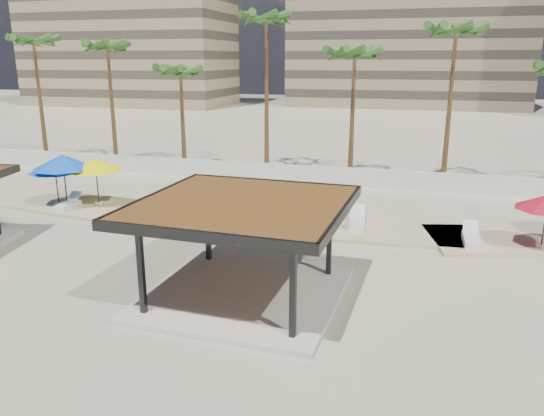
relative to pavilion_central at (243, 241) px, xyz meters
The scene contains 19 objects.
ground 3.08m from the pavilion_central, 153.54° to the left, with size 200.00×200.00×0.00m, color #CFB889.
promenade 8.92m from the pavilion_central, 90.61° to the left, with size 44.45×7.97×0.24m.
boundary_wall 17.23m from the pavilion_central, 97.00° to the left, with size 56.00×0.30×1.20m, color silver.
building_west 82.99m from the pavilion_central, 122.56° to the left, with size 34.00×16.00×32.40m.
building_mid 80.01m from the pavilion_central, 88.62° to the left, with size 38.00×16.00×30.40m.
pavilion_central is the anchor object (origin of this frame).
umbrella_a 14.82m from the pavilion_central, 148.57° to the left, with size 4.07×4.07×2.78m.
umbrella_b 14.00m from the pavilion_central, 142.94° to the left, with size 3.12×3.12×2.54m.
umbrella_f 15.24m from the pavilion_central, 149.66° to the left, with size 2.85×2.85×2.48m.
lounger_a 14.36m from the pavilion_central, 149.31° to the left, with size 0.73×1.93×0.72m.
lounger_b 7.22m from the pavilion_central, 78.46° to the left, with size 1.54×2.40×0.87m.
lounger_c 8.99m from the pavilion_central, 71.72° to the left, with size 0.90×2.17×0.80m.
lounger_d 10.74m from the pavilion_central, 42.96° to the left, with size 0.73×2.06×0.77m.
palm_a 30.86m from the pavilion_central, 140.05° to the left, with size 3.00×3.00×9.90m.
palm_b 26.86m from the pavilion_central, 130.89° to the left, with size 3.00×3.00×9.46m.
palm_c 22.62m from the pavilion_central, 120.09° to the left, with size 3.00×3.00×7.78m.
palm_d 22.05m from the pavilion_central, 104.33° to the left, with size 3.00×3.00×11.20m.
palm_e 20.30m from the pavilion_central, 87.33° to the left, with size 3.00×3.00×8.92m.
palm_f 21.97m from the pavilion_central, 70.62° to the left, with size 3.00×3.00×10.24m.
Camera 1 is at (7.54, -16.64, 7.78)m, focal length 35.00 mm.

